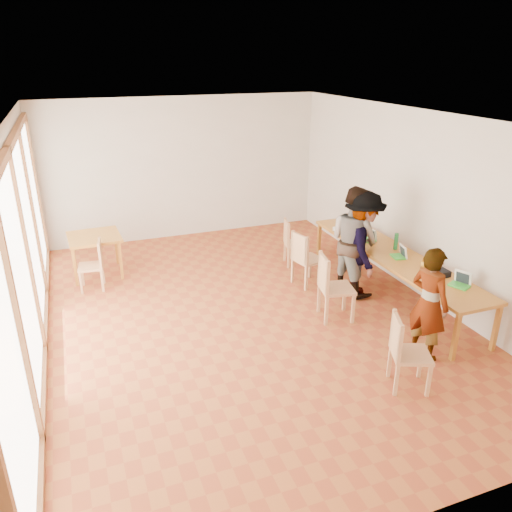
{
  "coord_description": "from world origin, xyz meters",
  "views": [
    {
      "loc": [
        -2.27,
        -6.5,
        3.81
      ],
      "look_at": [
        0.06,
        -0.29,
        1.1
      ],
      "focal_mm": 35.0,
      "sensor_mm": 36.0,
      "label": 1
    }
  ],
  "objects": [
    {
      "name": "communal_table",
      "position": [
        2.5,
        -0.2,
        0.7
      ],
      "size": [
        0.8,
        4.0,
        0.75
      ],
      "color": "#AF7127",
      "rests_on": "ground"
    },
    {
      "name": "laptop_far",
      "position": [
        2.49,
        0.5,
        0.81
      ],
      "size": [
        0.24,
        0.27,
        0.21
      ],
      "rotation": [
        0.0,
        0.0,
        0.11
      ],
      "color": "green",
      "rests_on": "communal_table"
    },
    {
      "name": "yellow_mug",
      "position": [
        2.62,
        -0.84,
        0.8
      ],
      "size": [
        0.14,
        0.14,
        0.1
      ],
      "primitive_type": "imported",
      "rotation": [
        0.0,
        0.0,
        0.12
      ],
      "color": "gold",
      "rests_on": "communal_table"
    },
    {
      "name": "black_pouch",
      "position": [
        2.67,
        -1.15,
        0.8
      ],
      "size": [
        0.16,
        0.26,
        0.09
      ],
      "primitive_type": "cube",
      "color": "black",
      "rests_on": "communal_table"
    },
    {
      "name": "wall_right",
      "position": [
        3.0,
        0.0,
        1.5
      ],
      "size": [
        0.1,
        8.0,
        3.0
      ],
      "primitive_type": "cube",
      "color": "beige",
      "rests_on": "ground"
    },
    {
      "name": "clear_glass",
      "position": [
        2.72,
        1.23,
        0.8
      ],
      "size": [
        0.07,
        0.07,
        0.09
      ],
      "primitive_type": "cylinder",
      "color": "silver",
      "rests_on": "communal_table"
    },
    {
      "name": "green_bottle",
      "position": [
        2.65,
        -0.03,
        0.89
      ],
      "size": [
        0.07,
        0.07,
        0.28
      ],
      "primitive_type": "cylinder",
      "color": "#207E39",
      "rests_on": "communal_table"
    },
    {
      "name": "chair_spare",
      "position": [
        -2.08,
        1.82,
        0.53
      ],
      "size": [
        0.45,
        0.45,
        0.46
      ],
      "rotation": [
        0.0,
        0.0,
        3.02
      ],
      "color": "tan",
      "rests_on": "ground"
    },
    {
      "name": "wall_back",
      "position": [
        0.0,
        4.0,
        1.5
      ],
      "size": [
        6.0,
        0.1,
        3.0
      ],
      "primitive_type": "cube",
      "color": "beige",
      "rests_on": "ground"
    },
    {
      "name": "laptop_near",
      "position": [
        2.68,
        -1.55,
        0.81
      ],
      "size": [
        0.31,
        0.32,
        0.22
      ],
      "rotation": [
        0.0,
        0.0,
        0.43
      ],
      "color": "green",
      "rests_on": "communal_table"
    },
    {
      "name": "person_near",
      "position": [
        1.86,
        -1.9,
        0.78
      ],
      "size": [
        0.5,
        0.64,
        1.56
      ],
      "primitive_type": "imported",
      "rotation": [
        0.0,
        0.0,
        1.82
      ],
      "color": "gray",
      "rests_on": "ground"
    },
    {
      "name": "ground",
      "position": [
        0.0,
        0.0,
        0.0
      ],
      "size": [
        8.0,
        8.0,
        0.0
      ],
      "primitive_type": "plane",
      "color": "#A55428",
      "rests_on": "ground"
    },
    {
      "name": "person_mid",
      "position": [
        1.97,
        0.19,
        0.92
      ],
      "size": [
        0.89,
        1.03,
        1.84
      ],
      "primitive_type": "imported",
      "rotation": [
        0.0,
        0.0,
        1.81
      ],
      "color": "gray",
      "rests_on": "ground"
    },
    {
      "name": "window_wall",
      "position": [
        -2.96,
        0.0,
        1.5
      ],
      "size": [
        0.1,
        8.0,
        3.0
      ],
      "primitive_type": "cube",
      "color": "white",
      "rests_on": "ground"
    },
    {
      "name": "wall_front",
      "position": [
        0.0,
        -4.0,
        1.5
      ],
      "size": [
        6.0,
        0.1,
        3.0
      ],
      "primitive_type": "cube",
      "color": "beige",
      "rests_on": "ground"
    },
    {
      "name": "condiment_cup",
      "position": [
        2.17,
        1.18,
        0.78
      ],
      "size": [
        0.08,
        0.08,
        0.06
      ],
      "primitive_type": "cylinder",
      "color": "white",
      "rests_on": "communal_table"
    },
    {
      "name": "pink_phone",
      "position": [
        2.52,
        -0.38,
        0.76
      ],
      "size": [
        0.05,
        0.1,
        0.01
      ],
      "primitive_type": "cube",
      "color": "#D13B75",
      "rests_on": "communal_table"
    },
    {
      "name": "side_table",
      "position": [
        -2.04,
        2.44,
        0.67
      ],
      "size": [
        0.9,
        0.9,
        0.75
      ],
      "rotation": [
        0.0,
        0.0,
        0.05
      ],
      "color": "#AF7127",
      "rests_on": "ground"
    },
    {
      "name": "laptop_mid",
      "position": [
        2.52,
        -0.36,
        0.81
      ],
      "size": [
        0.25,
        0.27,
        0.2
      ],
      "rotation": [
        0.0,
        0.0,
        -0.2
      ],
      "color": "green",
      "rests_on": "communal_table"
    },
    {
      "name": "ceiling",
      "position": [
        0.0,
        0.0,
        3.02
      ],
      "size": [
        6.0,
        8.0,
        0.04
      ],
      "primitive_type": "cube",
      "color": "white",
      "rests_on": "wall_back"
    },
    {
      "name": "person_far",
      "position": [
        2.04,
        0.02,
        0.9
      ],
      "size": [
        1.05,
        1.32,
        1.79
      ],
      "primitive_type": "imported",
      "rotation": [
        0.0,
        0.0,
        1.19
      ],
      "color": "gray",
      "rests_on": "ground"
    },
    {
      "name": "chair_far",
      "position": [
        1.3,
        0.67,
        0.6
      ],
      "size": [
        0.54,
        0.54,
        0.52
      ],
      "rotation": [
        0.0,
        0.0,
        0.21
      ],
      "color": "tan",
      "rests_on": "ground"
    },
    {
      "name": "chair_near",
      "position": [
        1.16,
        -2.36,
        0.58
      ],
      "size": [
        0.58,
        0.58,
        0.51
      ],
      "rotation": [
        0.0,
        0.0,
        -0.4
      ],
      "color": "tan",
      "rests_on": "ground"
    },
    {
      "name": "chair_mid",
      "position": [
        1.16,
        -0.54,
        0.64
      ],
      "size": [
        0.57,
        0.57,
        0.55
      ],
      "rotation": [
        0.0,
        0.0,
        -0.21
      ],
      "color": "tan",
      "rests_on": "ground"
    },
    {
      "name": "chair_empty",
      "position": [
        1.49,
        1.61,
        0.54
      ],
      "size": [
        0.49,
        0.49,
        0.47
      ],
      "rotation": [
        0.0,
        0.0,
        -0.22
      ],
      "color": "tan",
      "rests_on": "ground"
    }
  ]
}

